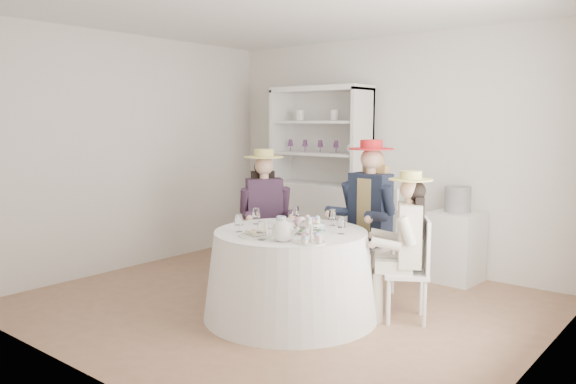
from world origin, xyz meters
The scene contains 23 objects.
ground centered at (0.00, 0.00, 0.00)m, with size 4.50×4.50×0.00m, color #885F44.
ceiling centered at (0.00, 0.00, 2.70)m, with size 4.50×4.50×0.00m, color white.
wall_back centered at (0.00, 2.00, 1.35)m, with size 4.50×4.50×0.00m, color silver.
wall_front centered at (0.00, -2.00, 1.35)m, with size 4.50×4.50×0.00m, color silver.
wall_left centered at (-2.25, 0.00, 1.35)m, with size 4.50×4.50×0.00m, color silver.
wall_right centered at (2.25, 0.00, 1.35)m, with size 4.50×4.50×0.00m, color silver.
tea_table centered at (0.29, -0.22, 0.38)m, with size 1.53×1.53×0.76m.
hutch centered at (-0.77, 1.69, 0.76)m, with size 1.37×0.75×2.13m.
side_table centered at (0.98, 1.75, 0.38)m, with size 0.48×0.48×0.75m, color silver.
hatbox centered at (0.98, 1.75, 0.89)m, with size 0.27×0.27×0.27m, color black.
guest_left centered at (-0.52, 0.36, 0.80)m, with size 0.61×0.59×1.42m.
guest_mid centered at (0.49, 0.76, 0.87)m, with size 0.56×0.58×1.53m.
guest_right centered at (1.12, 0.32, 0.73)m, with size 0.55×0.51×1.30m.
spare_chair centered at (-0.80, 0.95, 0.50)m, with size 0.45×0.45×0.92m.
teacup_a centered at (0.05, -0.06, 0.80)m, with size 0.09×0.09×0.07m, color white.
teacup_b centered at (0.31, 0.09, 0.80)m, with size 0.07×0.07×0.07m, color white.
teacup_c centered at (0.51, -0.09, 0.80)m, with size 0.08×0.08×0.07m, color white.
flower_bowl centered at (0.48, -0.25, 0.79)m, with size 0.22×0.22×0.06m, color white.
flower_arrangement centered at (0.49, -0.26, 0.86)m, with size 0.20×0.20×0.08m.
table_teapot centered at (0.51, -0.58, 0.84)m, with size 0.25×0.18×0.19m.
sandwich_plate centered at (0.22, -0.58, 0.78)m, with size 0.29×0.29×0.06m.
cupcake_stand centered at (0.73, -0.51, 0.84)m, with size 0.23×0.23×0.21m.
stemware_set centered at (0.29, -0.22, 0.84)m, with size 0.95×0.95×0.15m.
Camera 1 is at (3.29, -3.95, 1.71)m, focal length 35.00 mm.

